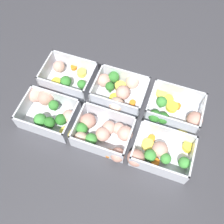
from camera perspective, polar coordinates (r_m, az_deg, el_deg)
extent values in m
plane|color=#38383D|center=(0.83, 0.00, -0.72)|extent=(4.00, 4.00, 0.00)
cube|color=silver|center=(0.85, 13.13, 0.03)|extent=(0.16, 0.12, 0.00)
cube|color=silver|center=(0.86, 14.40, 4.22)|extent=(0.16, 0.01, 0.06)
cube|color=silver|center=(0.80, 12.59, -2.50)|extent=(0.16, 0.00, 0.06)
cube|color=silver|center=(0.84, 18.70, -0.62)|extent=(0.01, 0.12, 0.06)
cube|color=silver|center=(0.83, 8.29, 2.60)|extent=(0.01, 0.12, 0.06)
cylinder|color=#DBC647|center=(0.87, 10.68, 4.01)|extent=(0.04, 0.04, 0.01)
sphere|color=tan|center=(0.83, 17.55, -1.54)|extent=(0.07, 0.07, 0.05)
cylinder|color=orange|center=(0.86, 14.07, 1.23)|extent=(0.02, 0.02, 0.01)
cylinder|color=#407A37|center=(0.82, 10.84, -2.02)|extent=(0.01, 0.01, 0.02)
sphere|color=#2D7228|center=(0.80, 11.11, -1.31)|extent=(0.04, 0.04, 0.04)
cylinder|color=yellow|center=(0.83, 15.24, -3.53)|extent=(0.05, 0.05, 0.01)
cylinder|color=#407A37|center=(0.82, 9.07, -1.64)|extent=(0.01, 0.01, 0.02)
sphere|color=#2D7228|center=(0.80, 9.31, -0.88)|extent=(0.04, 0.04, 0.04)
cylinder|color=#519448|center=(0.85, 10.53, 1.48)|extent=(0.01, 0.01, 0.02)
sphere|color=#42933D|center=(0.83, 10.76, 2.20)|extent=(0.03, 0.03, 0.03)
cylinder|color=yellow|center=(0.87, 12.10, 2.66)|extent=(0.05, 0.05, 0.01)
cylinder|color=yellow|center=(0.85, 12.91, 1.11)|extent=(0.05, 0.05, 0.02)
cube|color=silver|center=(0.86, 1.68, 3.53)|extent=(0.16, 0.12, 0.00)
cube|color=silver|center=(0.87, 2.99, 7.66)|extent=(0.16, 0.01, 0.06)
cube|color=silver|center=(0.81, 0.38, 1.26)|extent=(0.16, 0.00, 0.06)
cube|color=silver|center=(0.83, 6.93, 3.01)|extent=(0.01, 0.12, 0.06)
cube|color=silver|center=(0.85, -3.34, 6.07)|extent=(0.01, 0.12, 0.06)
sphere|color=#D19E8C|center=(0.84, 2.37, 4.26)|extent=(0.05, 0.05, 0.05)
cylinder|color=#407A37|center=(0.86, -0.48, 4.84)|extent=(0.01, 0.01, 0.02)
sphere|color=#2D7228|center=(0.85, -0.49, 5.58)|extent=(0.03, 0.03, 0.03)
cylinder|color=#DBC647|center=(0.87, 1.82, 5.56)|extent=(0.05, 0.05, 0.02)
cylinder|color=orange|center=(0.84, 4.47, 1.94)|extent=(0.03, 0.03, 0.01)
sphere|color=#D19E8C|center=(0.87, -1.73, 6.89)|extent=(0.06, 0.06, 0.04)
sphere|color=beige|center=(0.82, 0.96, 1.65)|extent=(0.05, 0.05, 0.05)
sphere|color=beige|center=(0.87, 4.42, 6.50)|extent=(0.06, 0.06, 0.04)
cylinder|color=yellow|center=(0.85, 0.59, 2.97)|extent=(0.05, 0.05, 0.01)
cylinder|color=#49883F|center=(0.88, 0.36, 6.82)|extent=(0.01, 0.01, 0.02)
sphere|color=#388433|center=(0.87, 0.37, 7.67)|extent=(0.04, 0.04, 0.04)
cube|color=silver|center=(0.91, -9.17, 6.69)|extent=(0.16, 0.12, 0.00)
cube|color=silver|center=(0.91, -7.92, 10.63)|extent=(0.16, 0.01, 0.06)
cube|color=silver|center=(0.86, -11.05, 4.72)|extent=(0.16, 0.00, 0.06)
cube|color=silver|center=(0.86, -4.63, 6.43)|extent=(0.01, 0.12, 0.06)
cube|color=silver|center=(0.91, -13.99, 8.99)|extent=(0.01, 0.12, 0.06)
cylinder|color=#49883F|center=(0.89, -9.83, 5.85)|extent=(0.01, 0.01, 0.01)
sphere|color=#388433|center=(0.87, -10.03, 6.60)|extent=(0.04, 0.04, 0.04)
sphere|color=#D19E8C|center=(0.92, -11.49, 9.67)|extent=(0.06, 0.06, 0.04)
cylinder|color=#49883F|center=(0.88, -6.52, 5.42)|extent=(0.01, 0.01, 0.01)
sphere|color=#388433|center=(0.86, -6.63, 6.06)|extent=(0.03, 0.03, 0.03)
cylinder|color=orange|center=(0.93, -8.33, 9.58)|extent=(0.03, 0.03, 0.01)
cylinder|color=yellow|center=(0.90, -12.02, 6.36)|extent=(0.04, 0.04, 0.02)
cylinder|color=#DBC647|center=(0.91, -6.62, 8.45)|extent=(0.04, 0.04, 0.02)
cube|color=silver|center=(0.79, 10.64, -9.10)|extent=(0.16, 0.12, 0.00)
cube|color=silver|center=(0.79, 12.05, -4.50)|extent=(0.16, 0.00, 0.06)
cube|color=silver|center=(0.74, 9.86, -12.47)|extent=(0.16, 0.01, 0.06)
cube|color=silver|center=(0.77, 16.74, -10.02)|extent=(0.01, 0.12, 0.06)
cube|color=silver|center=(0.76, 5.24, -6.60)|extent=(0.01, 0.12, 0.06)
cylinder|color=orange|center=(0.79, 8.60, -5.69)|extent=(0.03, 0.03, 0.01)
cylinder|color=#519448|center=(0.78, 15.07, -11.00)|extent=(0.01, 0.01, 0.01)
sphere|color=#42933D|center=(0.76, 15.41, -10.56)|extent=(0.03, 0.03, 0.03)
cylinder|color=yellow|center=(0.80, 16.33, -7.25)|extent=(0.05, 0.05, 0.02)
sphere|color=tan|center=(0.75, 5.22, -9.90)|extent=(0.06, 0.06, 0.05)
cylinder|color=#519448|center=(0.77, 11.38, -10.35)|extent=(0.01, 0.01, 0.01)
sphere|color=#42933D|center=(0.76, 11.63, -9.90)|extent=(0.03, 0.03, 0.03)
cylinder|color=#DBC647|center=(0.78, 7.79, -7.08)|extent=(0.05, 0.05, 0.01)
cylinder|color=orange|center=(0.77, 9.36, -10.73)|extent=(0.03, 0.03, 0.01)
sphere|color=#D19E8C|center=(0.77, 10.40, -7.98)|extent=(0.07, 0.07, 0.05)
cylinder|color=#519448|center=(0.77, 8.13, -9.79)|extent=(0.01, 0.01, 0.01)
sphere|color=#42933D|center=(0.75, 8.31, -9.33)|extent=(0.04, 0.04, 0.04)
cube|color=silver|center=(0.80, -1.82, -5.18)|extent=(0.16, 0.12, 0.00)
cube|color=silver|center=(0.79, -0.39, -0.64)|extent=(0.16, 0.00, 0.06)
cube|color=silver|center=(0.75, -3.48, -8.22)|extent=(0.16, 0.01, 0.06)
cube|color=silver|center=(0.76, 3.75, -6.14)|extent=(0.01, 0.12, 0.06)
cube|color=silver|center=(0.79, -7.30, -2.53)|extent=(0.01, 0.12, 0.06)
sphere|color=#D19E8C|center=(0.77, -2.35, -4.70)|extent=(0.05, 0.05, 0.04)
sphere|color=tan|center=(0.75, 1.26, -9.30)|extent=(0.06, 0.06, 0.04)
cylinder|color=#49883F|center=(0.80, -6.41, -4.11)|extent=(0.01, 0.01, 0.01)
sphere|color=#388433|center=(0.78, -6.55, -3.52)|extent=(0.03, 0.03, 0.03)
sphere|color=#D19E8C|center=(0.78, 1.46, -3.65)|extent=(0.04, 0.04, 0.04)
cylinder|color=#519448|center=(0.78, -4.49, -6.46)|extent=(0.01, 0.01, 0.01)
sphere|color=#42933D|center=(0.77, -4.59, -5.94)|extent=(0.04, 0.04, 0.04)
sphere|color=#D19E8C|center=(0.77, 2.87, -4.66)|extent=(0.07, 0.07, 0.05)
sphere|color=tan|center=(0.79, -5.21, -1.96)|extent=(0.07, 0.07, 0.05)
sphere|color=#D19E8C|center=(0.78, -0.66, -3.38)|extent=(0.05, 0.05, 0.04)
sphere|color=beige|center=(0.77, -6.81, -5.74)|extent=(0.05, 0.05, 0.04)
cylinder|color=orange|center=(0.77, -0.73, -9.02)|extent=(0.03, 0.03, 0.01)
cube|color=silver|center=(0.84, -13.29, -1.31)|extent=(0.16, 0.12, 0.00)
cube|color=silver|center=(0.84, -11.96, 2.98)|extent=(0.16, 0.00, 0.06)
cube|color=silver|center=(0.80, -15.54, -3.91)|extent=(0.16, 0.01, 0.06)
cube|color=silver|center=(0.79, -8.66, -2.07)|extent=(0.01, 0.12, 0.06)
cube|color=silver|center=(0.85, -18.39, 1.21)|extent=(0.01, 0.12, 0.06)
sphere|color=tan|center=(0.85, -14.22, 3.09)|extent=(0.07, 0.07, 0.05)
cylinder|color=#519448|center=(0.83, -15.00, -2.33)|extent=(0.01, 0.01, 0.02)
sphere|color=#42933D|center=(0.81, -15.36, -1.63)|extent=(0.04, 0.04, 0.04)
cylinder|color=#407A37|center=(0.82, -10.85, -2.23)|extent=(0.01, 0.01, 0.01)
sphere|color=#2D7228|center=(0.80, -11.07, -1.64)|extent=(0.04, 0.04, 0.04)
cylinder|color=#49883F|center=(0.85, -12.35, 0.80)|extent=(0.01, 0.01, 0.01)
sphere|color=#388433|center=(0.83, -12.60, 1.44)|extent=(0.03, 0.03, 0.03)
sphere|color=#D19E8C|center=(0.81, -9.39, -0.87)|extent=(0.05, 0.05, 0.04)
cylinder|color=#407A37|center=(0.82, -13.14, -2.85)|extent=(0.01, 0.01, 0.02)
sphere|color=#2D7228|center=(0.80, -13.44, -2.21)|extent=(0.03, 0.03, 0.03)
cylinder|color=#DBC647|center=(0.80, -10.03, -4.35)|extent=(0.05, 0.05, 0.01)
sphere|color=#D19E8C|center=(0.87, -16.30, 3.62)|extent=(0.07, 0.07, 0.05)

